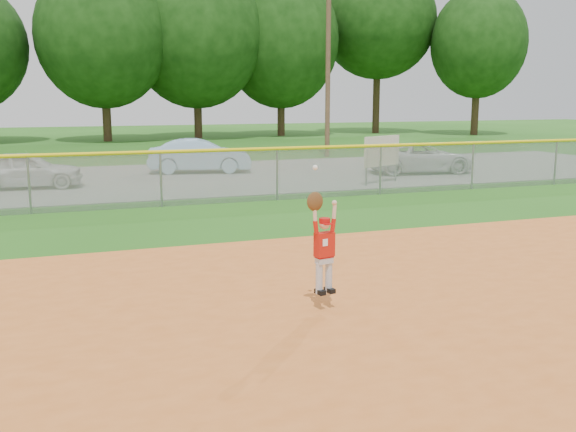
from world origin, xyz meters
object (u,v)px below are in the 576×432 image
object	(u,v)px
car_white_b	(421,158)
ballplayer	(323,243)
sponsor_sign	(382,152)
car_white_a	(25,170)
car_blue	(200,156)

from	to	relation	value
car_white_b	ballplayer	distance (m)	16.98
ballplayer	car_white_b	bearing A→B (deg)	54.41
car_white_b	sponsor_sign	bearing A→B (deg)	135.80
sponsor_sign	car_white_b	bearing A→B (deg)	37.84
car_white_a	sponsor_sign	xyz separation A→B (m)	(11.46, -2.81, 0.45)
sponsor_sign	ballplayer	size ratio (longest dim) A/B	0.94
car_white_a	sponsor_sign	size ratio (longest dim) A/B	2.09
car_blue	ballplayer	world-z (taller)	ballplayer
car_white_a	ballplayer	xyz separation A→B (m)	(4.45, -14.38, 0.35)
car_white_a	car_white_b	xyz separation A→B (m)	(14.33, -0.58, -0.03)
car_white_b	ballplayer	bearing A→B (deg)	152.36
sponsor_sign	ballplayer	bearing A→B (deg)	-121.20
car_blue	car_white_b	xyz separation A→B (m)	(8.09, -2.98, -0.08)
car_white_a	ballplayer	bearing A→B (deg)	-158.70
car_white_b	sponsor_sign	xyz separation A→B (m)	(-2.87, -2.23, 0.48)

